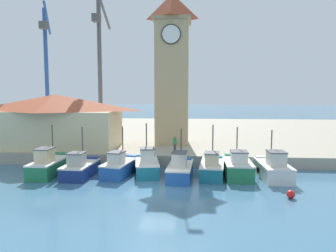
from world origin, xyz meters
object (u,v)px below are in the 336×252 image
at_px(warehouse_left, 56,120).
at_px(dock_worker_near_tower, 175,144).
at_px(fishing_boat_mid_right, 212,168).
at_px(fishing_boat_right_inner, 237,167).
at_px(fishing_boat_right_outer, 273,168).
at_px(mooring_buoy, 291,194).
at_px(fishing_boat_mid_left, 147,165).
at_px(fishing_boat_center, 180,169).
at_px(fishing_boat_far_left, 50,165).
at_px(port_crane_far, 100,82).
at_px(clock_tower, 172,67).
at_px(fishing_boat_left_outer, 80,168).
at_px(fishing_boat_left_inner, 120,166).
at_px(port_crane_near, 47,84).

relative_size(warehouse_left, dock_worker_near_tower, 7.93).
xyz_separation_m(fishing_boat_mid_right, fishing_boat_right_inner, (2.00, 0.18, 0.06)).
bearing_deg(fishing_boat_right_outer, mooring_buoy, -90.54).
relative_size(fishing_boat_mid_left, fishing_boat_center, 0.96).
bearing_deg(dock_worker_near_tower, mooring_buoy, -49.40).
relative_size(fishing_boat_far_left, port_crane_far, 0.27).
height_order(fishing_boat_center, clock_tower, clock_tower).
bearing_deg(port_crane_far, clock_tower, -37.87).
bearing_deg(fishing_boat_right_outer, clock_tower, 130.74).
bearing_deg(fishing_boat_center, mooring_buoy, -30.60).
distance_m(fishing_boat_mid_right, warehouse_left, 17.10).
relative_size(fishing_boat_mid_left, fishing_boat_mid_right, 0.98).
xyz_separation_m(fishing_boat_left_outer, fishing_boat_mid_left, (5.17, 1.11, 0.06)).
xyz_separation_m(fishing_boat_left_inner, clock_tower, (3.56, 9.91, 8.64)).
distance_m(clock_tower, port_crane_near, 21.57).
xyz_separation_m(fishing_boat_left_outer, fishing_boat_left_inner, (3.06, 0.70, 0.02)).
bearing_deg(fishing_boat_far_left, fishing_boat_left_inner, 3.05).
xyz_separation_m(fishing_boat_center, port_crane_far, (-11.49, 18.49, 7.24)).
height_order(fishing_boat_mid_left, dock_worker_near_tower, fishing_boat_mid_left).
relative_size(mooring_buoy, dock_worker_near_tower, 0.33).
bearing_deg(fishing_boat_mid_right, port_crane_near, 137.93).
distance_m(fishing_boat_mid_right, port_crane_far, 23.75).
bearing_deg(fishing_boat_mid_right, fishing_boat_mid_left, 176.10).
distance_m(fishing_boat_far_left, clock_tower, 16.26).
bearing_deg(fishing_boat_center, fishing_boat_mid_left, 158.61).
height_order(fishing_boat_mid_right, mooring_buoy, fishing_boat_mid_right).
xyz_separation_m(fishing_boat_far_left, fishing_boat_mid_right, (13.14, 0.35, -0.06)).
height_order(fishing_boat_right_inner, fishing_boat_right_outer, fishing_boat_right_inner).
height_order(fishing_boat_left_outer, mooring_buoy, fishing_boat_left_outer).
bearing_deg(fishing_boat_mid_left, fishing_boat_left_inner, -169.15).
height_order(fishing_boat_mid_left, port_crane_near, port_crane_near).
bearing_deg(mooring_buoy, warehouse_left, 150.29).
height_order(warehouse_left, mooring_buoy, warehouse_left).
height_order(fishing_boat_left_outer, port_crane_far, port_crane_far).
xyz_separation_m(fishing_boat_far_left, clock_tower, (9.31, 10.22, 8.57)).
relative_size(fishing_boat_right_inner, clock_tower, 0.26).
bearing_deg(fishing_boat_left_outer, fishing_boat_mid_right, 4.10).
bearing_deg(fishing_boat_right_inner, port_crane_far, 132.28).
bearing_deg(dock_worker_near_tower, fishing_boat_mid_left, -118.23).
height_order(fishing_boat_mid_right, fishing_boat_right_outer, fishing_boat_mid_right).
xyz_separation_m(warehouse_left, dock_worker_near_tower, (12.30, -2.33, -1.90)).
distance_m(fishing_boat_mid_left, fishing_boat_mid_right, 5.28).
height_order(fishing_boat_mid_right, clock_tower, clock_tower).
distance_m(fishing_boat_right_outer, port_crane_near, 34.85).
distance_m(fishing_boat_left_inner, port_crane_far, 20.34).
height_order(fishing_boat_left_outer, clock_tower, clock_tower).
xyz_separation_m(warehouse_left, mooring_buoy, (20.17, -11.51, -3.53)).
xyz_separation_m(clock_tower, port_crane_far, (-10.16, 7.91, -1.38)).
distance_m(clock_tower, mooring_buoy, 19.36).
xyz_separation_m(fishing_boat_far_left, fishing_boat_mid_left, (7.87, 0.71, -0.03)).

